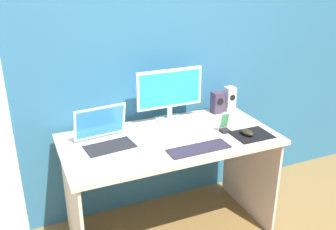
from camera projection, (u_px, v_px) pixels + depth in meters
wall_back at (145, 44)px, 2.53m from camera, size 6.00×0.04×2.50m
desk at (169, 159)px, 2.43m from camera, size 1.36×0.69×0.73m
monitor at (170, 92)px, 2.55m from camera, size 0.48×0.14×0.37m
speaker_right at (230, 99)px, 2.77m from camera, size 0.07×0.08×0.18m
speaker_near_monitor at (217, 102)px, 2.74m from camera, size 0.08×0.08×0.16m
laptop at (106, 139)px, 2.25m from camera, size 0.36×0.31×0.23m
keyboard_external at (199, 149)px, 2.22m from camera, size 0.38×0.13×0.01m
mousepad at (251, 135)px, 2.40m from camera, size 0.25×0.20×0.00m
mouse at (247, 132)px, 2.39m from camera, size 0.08×0.11×0.04m
phone_in_dock at (224, 125)px, 2.43m from camera, size 0.06×0.06×0.14m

